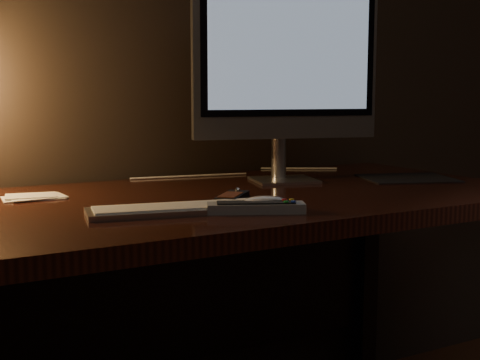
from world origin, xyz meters
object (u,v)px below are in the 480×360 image
mouse (263,205)px  keyboard (183,208)px  tv_remote (256,207)px  desk (198,243)px  monitor (286,64)px  media_remote (232,197)px

mouse → keyboard: bearing=167.9°
tv_remote → desk: bearing=112.5°
keyboard → mouse: size_ratio=3.69×
keyboard → monitor: bearing=44.5°
keyboard → tv_remote: bearing=-21.5°
desk → keyboard: (-0.14, -0.22, 0.14)m
monitor → media_remote: bearing=-128.5°
keyboard → tv_remote: 0.15m
monitor → media_remote: (-0.28, -0.21, -0.31)m
desk → tv_remote: (-0.02, -0.31, 0.14)m
monitor → keyboard: (-0.43, -0.28, -0.31)m
desk → keyboard: 0.30m
mouse → tv_remote: bearing=-134.7°
monitor → keyboard: monitor is taller
monitor → tv_remote: 0.56m
keyboard → mouse: bearing=-9.4°
tv_remote → keyboard: bearing=172.2°
desk → media_remote: (0.01, -0.16, 0.14)m
desk → monitor: size_ratio=2.99×
desk → mouse: mouse is taller
keyboard → media_remote: (0.15, 0.07, 0.00)m
mouse → tv_remote: tv_remote is taller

